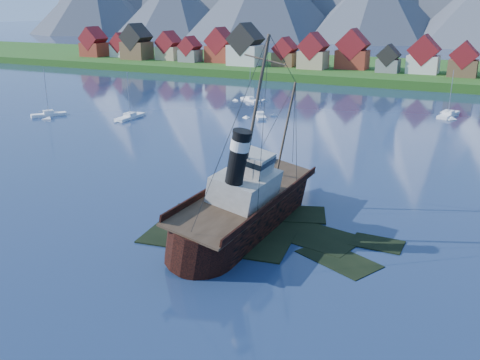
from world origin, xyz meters
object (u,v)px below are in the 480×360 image
at_px(sailboat_c, 250,100).
at_px(sailboat_f, 260,116).
at_px(tugboat_wreck, 248,200).
at_px(sailboat_a, 130,117).
at_px(sailboat_b, 49,115).
at_px(sailboat_e, 448,115).

xyz_separation_m(sailboat_c, sailboat_f, (12.51, -20.42, 0.02)).
distance_m(tugboat_wreck, sailboat_a, 73.35).
bearing_deg(sailboat_c, sailboat_a, -169.51).
bearing_deg(tugboat_wreck, sailboat_a, 139.74).
bearing_deg(sailboat_f, sailboat_b, 173.51).
bearing_deg(sailboat_e, tugboat_wreck, -89.23).
relative_size(sailboat_c, sailboat_e, 0.84).
xyz_separation_m(sailboat_a, sailboat_c, (16.03, 36.45, -0.04)).
xyz_separation_m(tugboat_wreck, sailboat_f, (-27.03, 63.82, -3.02)).
bearing_deg(sailboat_b, sailboat_c, 84.95).
height_order(sailboat_b, sailboat_e, sailboat_b).
xyz_separation_m(sailboat_e, sailboat_f, (-42.66, -22.32, -0.02)).
distance_m(sailboat_a, sailboat_b, 21.61).
xyz_separation_m(sailboat_b, sailboat_f, (49.02, 22.89, -0.04)).
bearing_deg(sailboat_e, sailboat_f, -141.33).
bearing_deg(sailboat_e, sailboat_c, -166.97).
bearing_deg(tugboat_wreck, sailboat_e, 80.15).
relative_size(tugboat_wreck, sailboat_b, 2.65).
xyz_separation_m(tugboat_wreck, sailboat_b, (-76.05, 40.93, -2.97)).
relative_size(sailboat_a, sailboat_e, 0.99).
bearing_deg(sailboat_a, sailboat_c, 64.98).
distance_m(sailboat_b, sailboat_c, 56.65).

